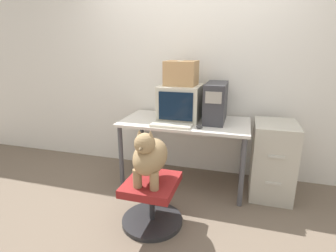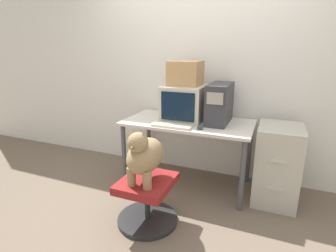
{
  "view_description": "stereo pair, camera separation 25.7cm",
  "coord_description": "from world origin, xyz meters",
  "px_view_note": "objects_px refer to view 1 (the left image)",
  "views": [
    {
      "loc": [
        0.61,
        -2.38,
        1.53
      ],
      "look_at": [
        -0.09,
        -0.01,
        0.79
      ],
      "focal_mm": 28.0,
      "sensor_mm": 36.0,
      "label": 1
    },
    {
      "loc": [
        0.85,
        -2.29,
        1.53
      ],
      "look_at": [
        -0.09,
        -0.01,
        0.79
      ],
      "focal_mm": 28.0,
      "sensor_mm": 36.0,
      "label": 2
    }
  ],
  "objects_px": {
    "pc_tower": "(216,102)",
    "keyboard": "(171,125)",
    "cardboard_box": "(181,73)",
    "crt_monitor": "(181,102)",
    "office_chair": "(152,201)",
    "dog": "(150,156)",
    "filing_cabinet": "(272,160)"
  },
  "relations": [
    {
      "from": "pc_tower",
      "to": "cardboard_box",
      "type": "height_order",
      "value": "cardboard_box"
    },
    {
      "from": "keyboard",
      "to": "filing_cabinet",
      "type": "bearing_deg",
      "value": 14.43
    },
    {
      "from": "office_chair",
      "to": "crt_monitor",
      "type": "bearing_deg",
      "value": 87.59
    },
    {
      "from": "pc_tower",
      "to": "keyboard",
      "type": "distance_m",
      "value": 0.56
    },
    {
      "from": "filing_cabinet",
      "to": "pc_tower",
      "type": "bearing_deg",
      "value": 173.71
    },
    {
      "from": "pc_tower",
      "to": "office_chair",
      "type": "distance_m",
      "value": 1.24
    },
    {
      "from": "crt_monitor",
      "to": "dog",
      "type": "height_order",
      "value": "crt_monitor"
    },
    {
      "from": "keyboard",
      "to": "dog",
      "type": "bearing_deg",
      "value": -91.87
    },
    {
      "from": "dog",
      "to": "filing_cabinet",
      "type": "distance_m",
      "value": 1.39
    },
    {
      "from": "filing_cabinet",
      "to": "cardboard_box",
      "type": "xyz_separation_m",
      "value": [
        -1.02,
        0.07,
        0.87
      ]
    },
    {
      "from": "keyboard",
      "to": "cardboard_box",
      "type": "bearing_deg",
      "value": 86.89
    },
    {
      "from": "keyboard",
      "to": "office_chair",
      "type": "relative_size",
      "value": 0.77
    },
    {
      "from": "office_chair",
      "to": "cardboard_box",
      "type": "bearing_deg",
      "value": 87.6
    },
    {
      "from": "keyboard",
      "to": "office_chair",
      "type": "height_order",
      "value": "keyboard"
    },
    {
      "from": "pc_tower",
      "to": "cardboard_box",
      "type": "bearing_deg",
      "value": 179.42
    },
    {
      "from": "filing_cabinet",
      "to": "cardboard_box",
      "type": "height_order",
      "value": "cardboard_box"
    },
    {
      "from": "pc_tower",
      "to": "dog",
      "type": "height_order",
      "value": "pc_tower"
    },
    {
      "from": "pc_tower",
      "to": "dog",
      "type": "xyz_separation_m",
      "value": [
        -0.43,
        -0.93,
        -0.29
      ]
    },
    {
      "from": "keyboard",
      "to": "office_chair",
      "type": "xyz_separation_m",
      "value": [
        -0.02,
        -0.56,
        -0.55
      ]
    },
    {
      "from": "crt_monitor",
      "to": "filing_cabinet",
      "type": "xyz_separation_m",
      "value": [
        1.02,
        -0.07,
        -0.55
      ]
    },
    {
      "from": "filing_cabinet",
      "to": "office_chair",
      "type": "bearing_deg",
      "value": -141.93
    },
    {
      "from": "dog",
      "to": "office_chair",
      "type": "bearing_deg",
      "value": 90.0
    },
    {
      "from": "keyboard",
      "to": "filing_cabinet",
      "type": "distance_m",
      "value": 1.13
    },
    {
      "from": "office_chair",
      "to": "filing_cabinet",
      "type": "distance_m",
      "value": 1.35
    },
    {
      "from": "crt_monitor",
      "to": "cardboard_box",
      "type": "height_order",
      "value": "cardboard_box"
    },
    {
      "from": "office_chair",
      "to": "filing_cabinet",
      "type": "bearing_deg",
      "value": 38.07
    },
    {
      "from": "filing_cabinet",
      "to": "cardboard_box",
      "type": "distance_m",
      "value": 1.34
    },
    {
      "from": "dog",
      "to": "keyboard",
      "type": "bearing_deg",
      "value": 88.13
    },
    {
      "from": "dog",
      "to": "crt_monitor",
      "type": "bearing_deg",
      "value": 87.67
    },
    {
      "from": "cardboard_box",
      "to": "crt_monitor",
      "type": "bearing_deg",
      "value": -90.0
    },
    {
      "from": "crt_monitor",
      "to": "cardboard_box",
      "type": "distance_m",
      "value": 0.32
    },
    {
      "from": "crt_monitor",
      "to": "office_chair",
      "type": "height_order",
      "value": "crt_monitor"
    }
  ]
}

